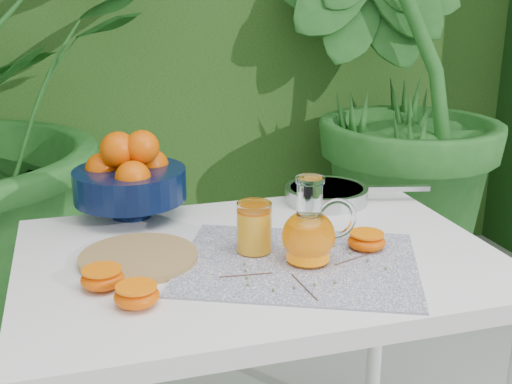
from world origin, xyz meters
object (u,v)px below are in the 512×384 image
object	(u,v)px
white_table	(259,288)
juice_pitcher	(310,233)
saute_pan	(328,194)
fruit_bowl	(130,177)
cutting_board	(139,258)

from	to	relation	value
white_table	juice_pitcher	size ratio (longest dim) A/B	5.55
white_table	saute_pan	world-z (taller)	saute_pan
fruit_bowl	cutting_board	bearing A→B (deg)	-93.05
fruit_bowl	saute_pan	xyz separation A→B (m)	(0.51, -0.04, -0.08)
saute_pan	cutting_board	bearing A→B (deg)	-154.58
cutting_board	white_table	bearing A→B (deg)	-6.33
fruit_bowl	juice_pitcher	world-z (taller)	fruit_bowl
fruit_bowl	juice_pitcher	size ratio (longest dim) A/B	1.56
white_table	juice_pitcher	bearing A→B (deg)	-43.63
white_table	cutting_board	distance (m)	0.27
saute_pan	juice_pitcher	bearing A→B (deg)	-117.78
white_table	fruit_bowl	xyz separation A→B (m)	(-0.23, 0.31, 0.18)
white_table	saute_pan	distance (m)	0.40
fruit_bowl	saute_pan	size ratio (longest dim) A/B	0.71
fruit_bowl	juice_pitcher	distance (m)	0.51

